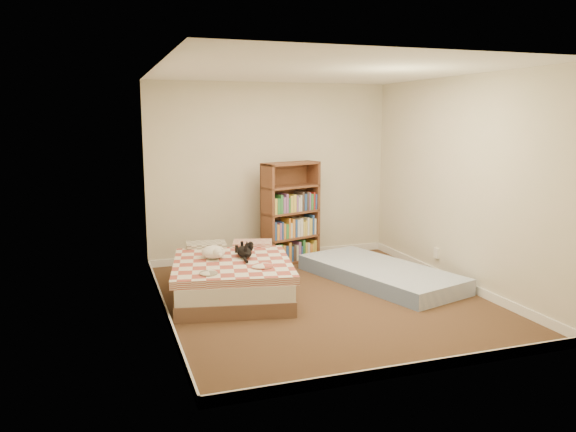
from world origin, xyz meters
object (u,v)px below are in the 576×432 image
object	(u,v)px
bed	(232,276)
black_cat	(244,251)
white_dog	(214,252)
bookshelf	(290,225)
floor_mattress	(380,274)

from	to	relation	value
bed	black_cat	size ratio (longest dim) A/B	3.24
bed	white_dog	world-z (taller)	white_dog
bookshelf	black_cat	distance (m)	1.51
bed	white_dog	distance (m)	0.34
bookshelf	floor_mattress	size ratio (longest dim) A/B	0.66
bed	bookshelf	distance (m)	1.66
bookshelf	floor_mattress	world-z (taller)	bookshelf
bookshelf	black_cat	xyz separation A→B (m)	(-0.97, -1.15, -0.04)
bookshelf	black_cat	bearing A→B (deg)	-149.36
bed	bookshelf	xyz separation A→B (m)	(1.12, 1.19, 0.31)
black_cat	bookshelf	bearing A→B (deg)	81.33
bookshelf	floor_mattress	bearing A→B (deg)	-79.36
floor_mattress	bookshelf	bearing A→B (deg)	103.36
white_dog	bed	bearing A→B (deg)	18.40
black_cat	floor_mattress	bearing A→B (deg)	26.91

